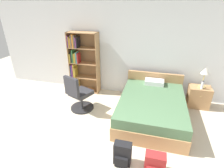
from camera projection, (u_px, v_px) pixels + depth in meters
wall_back at (141, 52)px, 4.87m from camera, size 9.00×0.06×2.60m
bookshelf at (80, 62)px, 5.23m from camera, size 0.88×0.34×1.81m
bed at (152, 106)px, 4.22m from camera, size 1.50×2.07×0.80m
office_chair at (79, 95)px, 4.42m from camera, size 0.64×0.69×0.98m
nightstand at (198, 97)px, 4.63m from camera, size 0.54×0.41×0.57m
table_lamp at (205, 72)px, 4.35m from camera, size 0.21×0.21×0.53m
water_bottle at (202, 85)px, 4.38m from camera, size 0.06×0.06×0.22m
backpack_red at (155, 164)px, 2.86m from camera, size 0.33×0.24×0.36m
backpack_black at (122, 154)px, 2.99m from camera, size 0.30×0.22×0.43m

